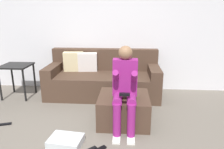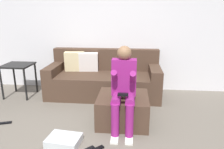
{
  "view_description": "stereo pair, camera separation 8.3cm",
  "coord_description": "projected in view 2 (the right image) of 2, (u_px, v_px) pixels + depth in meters",
  "views": [
    {
      "loc": [
        0.45,
        -2.25,
        1.61
      ],
      "look_at": [
        0.2,
        1.25,
        0.6
      ],
      "focal_mm": 34.15,
      "sensor_mm": 36.0,
      "label": 1
    },
    {
      "loc": [
        0.53,
        -2.25,
        1.61
      ],
      "look_at": [
        0.2,
        1.25,
        0.6
      ],
      "focal_mm": 34.15,
      "sensor_mm": 36.0,
      "label": 2
    }
  ],
  "objects": [
    {
      "name": "remote_near_ottoman",
      "position": [
        98.0,
        149.0,
        2.61
      ],
      "size": [
        0.15,
        0.15,
        0.02
      ],
      "primitive_type": "cube",
      "rotation": [
        0.0,
        0.0,
        0.75
      ],
      "color": "black",
      "rests_on": "ground_plane"
    },
    {
      "name": "remote_by_storage_bin",
      "position": [
        88.0,
        149.0,
        2.6
      ],
      "size": [
        0.15,
        0.15,
        0.02
      ],
      "primitive_type": "cube",
      "rotation": [
        0.0,
        0.0,
        0.76
      ],
      "color": "black",
      "rests_on": "ground_plane"
    },
    {
      "name": "couch_sectional",
      "position": [
        103.0,
        79.0,
        4.32
      ],
      "size": [
        2.21,
        0.92,
        0.9
      ],
      "color": "#473326",
      "rests_on": "ground_plane"
    },
    {
      "name": "wall_back",
      "position": [
        107.0,
        32.0,
        4.5
      ],
      "size": [
        5.65,
        0.1,
        2.44
      ],
      "primitive_type": "cube",
      "color": "silver",
      "rests_on": "ground_plane"
    },
    {
      "name": "storage_bin",
      "position": [
        64.0,
        140.0,
        2.72
      ],
      "size": [
        0.45,
        0.36,
        0.1
      ],
      "primitive_type": "cube",
      "rotation": [
        0.0,
        0.0,
        -0.12
      ],
      "color": "silver",
      "rests_on": "ground_plane"
    },
    {
      "name": "ottoman",
      "position": [
        123.0,
        109.0,
        3.24
      ],
      "size": [
        0.75,
        0.73,
        0.42
      ],
      "primitive_type": "cube",
      "color": "#473326",
      "rests_on": "ground_plane"
    },
    {
      "name": "remote_under_side_table",
      "position": [
        5.0,
        123.0,
        3.23
      ],
      "size": [
        0.2,
        0.11,
        0.02
      ],
      "primitive_type": "cube",
      "rotation": [
        0.0,
        0.0,
        0.33
      ],
      "color": "black",
      "rests_on": "ground_plane"
    },
    {
      "name": "ground_plane",
      "position": [
        87.0,
        148.0,
        2.64
      ],
      "size": [
        7.34,
        7.34,
        0.0
      ],
      "primitive_type": "plane",
      "color": "#6B6359"
    },
    {
      "name": "side_table",
      "position": [
        18.0,
        70.0,
        4.19
      ],
      "size": [
        0.54,
        0.52,
        0.65
      ],
      "color": "black",
      "rests_on": "ground_plane"
    },
    {
      "name": "person_seated",
      "position": [
        124.0,
        86.0,
        2.93
      ],
      "size": [
        0.34,
        0.62,
        1.19
      ],
      "color": "#8C1E72",
      "rests_on": "ground_plane"
    }
  ]
}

